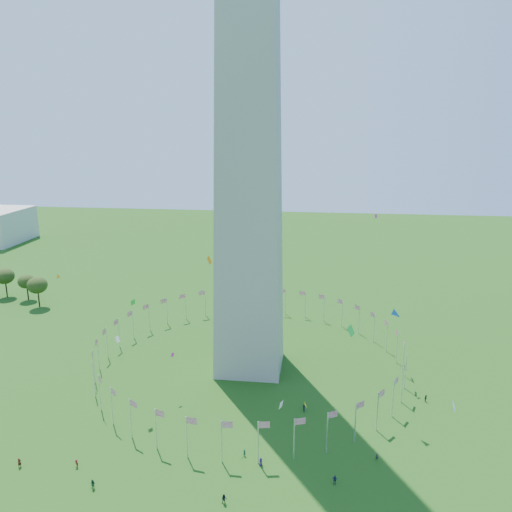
# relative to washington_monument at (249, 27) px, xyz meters

# --- Properties ---
(ground) EXTENTS (600.00, 600.00, 0.00)m
(ground) POSITION_rel_washington_monument_xyz_m (0.00, -50.00, -84.50)
(ground) COLOR #19440F
(ground) RESTS_ON ground
(washington_monument) EXTENTS (16.80, 16.80, 169.00)m
(washington_monument) POSITION_rel_washington_monument_xyz_m (0.00, 0.00, 0.00)
(washington_monument) COLOR #A8A495
(washington_monument) RESTS_ON ground
(flag_ring) EXTENTS (80.24, 80.24, 9.00)m
(flag_ring) POSITION_rel_washington_monument_xyz_m (-0.00, 0.00, -80.00)
(flag_ring) COLOR silver
(flag_ring) RESTS_ON ground
(crowd) EXTENTS (81.94, 63.94, 1.92)m
(crowd) POSITION_rel_washington_monument_xyz_m (6.30, -49.78, -83.63)
(crowd) COLOR gray
(crowd) RESTS_ON ground
(kites_aloft) EXTENTS (125.53, 77.35, 37.07)m
(kites_aloft) POSITION_rel_washington_monument_xyz_m (8.37, -23.96, -65.59)
(kites_aloft) COLOR blue
(kites_aloft) RESTS_ON ground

